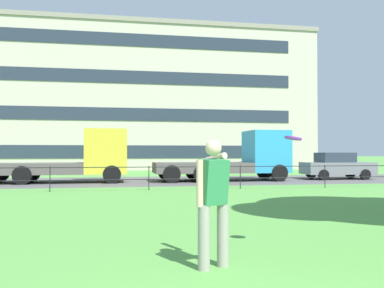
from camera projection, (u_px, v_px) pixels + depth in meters
The scene contains 8 objects.
street_strip at pixel (142, 181), 21.90m from camera, with size 80.00×7.54×0.01m, color #565454.
park_fence at pixel (149, 174), 16.57m from camera, with size 38.75×0.04×1.00m.
person_thrower at pixel (213, 199), 5.44m from camera, with size 0.47×0.87×1.71m.
frisbee at pixel (293, 138), 6.38m from camera, with size 0.32×0.32×0.07m.
flatbed_truck_left at pixel (77, 159), 20.94m from camera, with size 7.33×2.49×2.75m.
flatbed_truck_far_left at pixel (241, 158), 22.32m from camera, with size 7.35×2.56×2.75m.
car_grey_far_right at pixel (337, 166), 23.48m from camera, with size 4.06×1.93×1.54m.
apartment_building_background at pixel (122, 101), 40.12m from camera, with size 36.20×11.30×13.26m.
Camera 1 is at (-1.09, -1.99, 1.55)m, focal length 37.98 mm.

